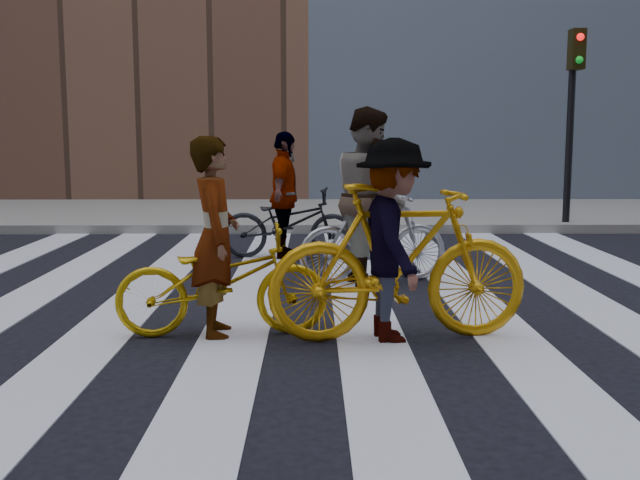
{
  "coord_description": "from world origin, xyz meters",
  "views": [
    {
      "loc": [
        0.08,
        -7.21,
        1.61
      ],
      "look_at": [
        0.16,
        0.3,
        0.56
      ],
      "focal_mm": 42.0,
      "sensor_mm": 36.0,
      "label": 1
    }
  ],
  "objects_px": {
    "bike_yellow_left": "(222,281)",
    "rider_mid": "(370,196)",
    "bike_silver_mid": "(374,238)",
    "rider_left": "(215,237)",
    "rider_rear": "(284,196)",
    "bike_dark_rear": "(288,223)",
    "rider_right": "(393,241)",
    "traffic_signal": "(573,95)",
    "bike_yellow_right": "(399,263)"
  },
  "relations": [
    {
      "from": "rider_right",
      "to": "traffic_signal",
      "type": "bearing_deg",
      "value": -35.59
    },
    {
      "from": "bike_silver_mid",
      "to": "bike_yellow_right",
      "type": "bearing_deg",
      "value": 168.49
    },
    {
      "from": "rider_left",
      "to": "bike_yellow_left",
      "type": "bearing_deg",
      "value": -95.97
    },
    {
      "from": "bike_dark_rear",
      "to": "rider_mid",
      "type": "bearing_deg",
      "value": -143.41
    },
    {
      "from": "bike_dark_rear",
      "to": "rider_right",
      "type": "distance_m",
      "value": 4.1
    },
    {
      "from": "bike_silver_mid",
      "to": "rider_left",
      "type": "xyz_separation_m",
      "value": [
        -1.45,
        -2.16,
        0.3
      ]
    },
    {
      "from": "bike_yellow_left",
      "to": "bike_yellow_right",
      "type": "height_order",
      "value": "bike_yellow_right"
    },
    {
      "from": "bike_yellow_left",
      "to": "rider_right",
      "type": "xyz_separation_m",
      "value": [
        1.36,
        -0.16,
        0.35
      ]
    },
    {
      "from": "bike_yellow_right",
      "to": "bike_dark_rear",
      "type": "relative_size",
      "value": 1.16
    },
    {
      "from": "bike_dark_rear",
      "to": "traffic_signal",
      "type": "bearing_deg",
      "value": -51.95
    },
    {
      "from": "rider_rear",
      "to": "traffic_signal",
      "type": "bearing_deg",
      "value": -52.22
    },
    {
      "from": "rider_rear",
      "to": "bike_dark_rear",
      "type": "bearing_deg",
      "value": -82.93
    },
    {
      "from": "bike_yellow_left",
      "to": "bike_yellow_right",
      "type": "distance_m",
      "value": 1.43
    },
    {
      "from": "bike_yellow_left",
      "to": "bike_yellow_right",
      "type": "relative_size",
      "value": 0.82
    },
    {
      "from": "bike_dark_rear",
      "to": "rider_left",
      "type": "relative_size",
      "value": 1.11
    },
    {
      "from": "bike_yellow_left",
      "to": "rider_left",
      "type": "distance_m",
      "value": 0.36
    },
    {
      "from": "rider_mid",
      "to": "bike_yellow_right",
      "type": "bearing_deg",
      "value": 169.72
    },
    {
      "from": "bike_yellow_right",
      "to": "rider_rear",
      "type": "xyz_separation_m",
      "value": [
        -1.05,
        3.97,
        0.21
      ]
    },
    {
      "from": "bike_yellow_left",
      "to": "rider_left",
      "type": "relative_size",
      "value": 1.06
    },
    {
      "from": "bike_yellow_right",
      "to": "bike_dark_rear",
      "type": "bearing_deg",
      "value": 7.1
    },
    {
      "from": "rider_mid",
      "to": "bike_dark_rear",
      "type": "bearing_deg",
      "value": 17.77
    },
    {
      "from": "traffic_signal",
      "to": "rider_left",
      "type": "height_order",
      "value": "traffic_signal"
    },
    {
      "from": "bike_dark_rear",
      "to": "rider_mid",
      "type": "xyz_separation_m",
      "value": [
        0.94,
        -1.65,
        0.49
      ]
    },
    {
      "from": "bike_yellow_right",
      "to": "rider_rear",
      "type": "bearing_deg",
      "value": 7.78
    },
    {
      "from": "bike_silver_mid",
      "to": "rider_left",
      "type": "relative_size",
      "value": 1.04
    },
    {
      "from": "rider_mid",
      "to": "rider_right",
      "type": "relative_size",
      "value": 1.2
    },
    {
      "from": "bike_dark_rear",
      "to": "rider_rear",
      "type": "xyz_separation_m",
      "value": [
        -0.05,
        0.0,
        0.36
      ]
    },
    {
      "from": "bike_silver_mid",
      "to": "rider_right",
      "type": "height_order",
      "value": "rider_right"
    },
    {
      "from": "rider_right",
      "to": "rider_rear",
      "type": "distance_m",
      "value": 4.1
    },
    {
      "from": "traffic_signal",
      "to": "bike_dark_rear",
      "type": "xyz_separation_m",
      "value": [
        -4.63,
        -2.78,
        -1.81
      ]
    },
    {
      "from": "rider_mid",
      "to": "rider_rear",
      "type": "relative_size",
      "value": 1.15
    },
    {
      "from": "bike_dark_rear",
      "to": "rider_left",
      "type": "bearing_deg",
      "value": -179.84
    },
    {
      "from": "traffic_signal",
      "to": "rider_right",
      "type": "xyz_separation_m",
      "value": [
        -3.69,
        -6.76,
        -1.48
      ]
    },
    {
      "from": "rider_left",
      "to": "rider_right",
      "type": "bearing_deg",
      "value": -102.35
    },
    {
      "from": "bike_silver_mid",
      "to": "rider_rear",
      "type": "relative_size",
      "value": 1.0
    },
    {
      "from": "bike_silver_mid",
      "to": "rider_rear",
      "type": "xyz_separation_m",
      "value": [
        -1.04,
        1.65,
        0.33
      ]
    },
    {
      "from": "traffic_signal",
      "to": "rider_left",
      "type": "relative_size",
      "value": 2.07
    },
    {
      "from": "rider_left",
      "to": "rider_mid",
      "type": "relative_size",
      "value": 0.84
    },
    {
      "from": "rider_left",
      "to": "bike_dark_rear",
      "type": "bearing_deg",
      "value": -12.88
    },
    {
      "from": "bike_dark_rear",
      "to": "rider_right",
      "type": "xyz_separation_m",
      "value": [
        0.95,
        -3.97,
        0.33
      ]
    },
    {
      "from": "bike_yellow_right",
      "to": "bike_dark_rear",
      "type": "height_order",
      "value": "bike_yellow_right"
    },
    {
      "from": "bike_yellow_left",
      "to": "rider_left",
      "type": "bearing_deg",
      "value": 84.03
    },
    {
      "from": "bike_yellow_right",
      "to": "rider_left",
      "type": "distance_m",
      "value": 1.48
    },
    {
      "from": "bike_yellow_left",
      "to": "bike_dark_rear",
      "type": "bearing_deg",
      "value": -12.14
    },
    {
      "from": "bike_yellow_left",
      "to": "rider_mid",
      "type": "bearing_deg",
      "value": -37.92
    },
    {
      "from": "rider_mid",
      "to": "rider_right",
      "type": "distance_m",
      "value": 2.33
    },
    {
      "from": "rider_left",
      "to": "rider_right",
      "type": "distance_m",
      "value": 1.42
    },
    {
      "from": "bike_yellow_left",
      "to": "bike_silver_mid",
      "type": "height_order",
      "value": "bike_silver_mid"
    },
    {
      "from": "rider_mid",
      "to": "bike_silver_mid",
      "type": "bearing_deg",
      "value": -101.76
    },
    {
      "from": "bike_yellow_left",
      "to": "bike_silver_mid",
      "type": "xyz_separation_m",
      "value": [
        1.4,
        2.16,
        0.05
      ]
    }
  ]
}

